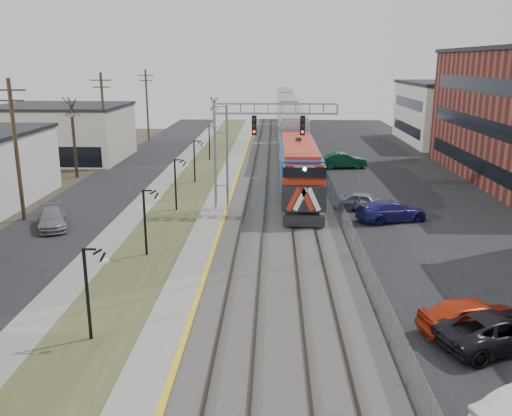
{
  "coord_description": "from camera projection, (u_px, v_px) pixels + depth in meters",
  "views": [
    {
      "loc": [
        3.46,
        -11.84,
        11.08
      ],
      "look_at": [
        2.41,
        19.38,
        2.6
      ],
      "focal_mm": 38.0,
      "sensor_mm": 36.0,
      "label": 1
    }
  ],
  "objects": [
    {
      "name": "fence",
      "position": [
        328.0,
        182.0,
        47.72
      ],
      "size": [
        0.04,
        120.0,
        1.6
      ],
      "primitive_type": "cube",
      "color": "gray",
      "rests_on": "ground"
    },
    {
      "name": "car_lot_f",
      "position": [
        343.0,
        161.0,
        57.8
      ],
      "size": [
        5.1,
        2.24,
        1.63
      ],
      "primitive_type": "imported",
      "rotation": [
        0.0,
        0.0,
        1.68
      ],
      "color": "#0C4026",
      "rests_on": "ground"
    },
    {
      "name": "track_far",
      "position": [
        297.0,
        188.0,
        47.94
      ],
      "size": [
        1.58,
        120.0,
        0.15
      ],
      "color": "#2D2119",
      "rests_on": "ballast_bed"
    },
    {
      "name": "car_lot_d",
      "position": [
        391.0,
        211.0,
        38.58
      ],
      "size": [
        5.5,
        3.5,
        1.48
      ],
      "primitive_type": "imported",
      "rotation": [
        0.0,
        0.0,
        1.87
      ],
      "color": "navy",
      "rests_on": "ground"
    },
    {
      "name": "street_west",
      "position": [
        107.0,
        189.0,
        48.56
      ],
      "size": [
        7.0,
        120.0,
        0.04
      ],
      "primitive_type": "cube",
      "color": "black",
      "rests_on": "ground"
    },
    {
      "name": "bare_trees",
      "position": [
        105.0,
        152.0,
        51.67
      ],
      "size": [
        12.3,
        42.3,
        5.95
      ],
      "color": "#382D23",
      "rests_on": "ground"
    },
    {
      "name": "train",
      "position": [
        288.0,
        119.0,
        78.68
      ],
      "size": [
        3.0,
        85.85,
        5.33
      ],
      "color": "#124697",
      "rests_on": "ground"
    },
    {
      "name": "track_near",
      "position": [
        257.0,
        187.0,
        48.05
      ],
      "size": [
        1.58,
        120.0,
        0.15
      ],
      "color": "#2D2119",
      "rests_on": "ballast_bed"
    },
    {
      "name": "utility_poles",
      "position": [
        17.0,
        152.0,
        37.71
      ],
      "size": [
        0.28,
        80.28,
        10.0
      ],
      "color": "#4C3823",
      "rests_on": "ground"
    },
    {
      "name": "grass_median",
      "position": [
        190.0,
        189.0,
        48.31
      ],
      "size": [
        4.0,
        120.0,
        0.06
      ],
      "primitive_type": "cube",
      "color": "#404826",
      "rests_on": "ground"
    },
    {
      "name": "sidewalk",
      "position": [
        157.0,
        189.0,
        48.41
      ],
      "size": [
        2.0,
        120.0,
        0.08
      ],
      "primitive_type": "cube",
      "color": "gray",
      "rests_on": "ground"
    },
    {
      "name": "ballast_bed",
      "position": [
        280.0,
        189.0,
        48.04
      ],
      "size": [
        8.0,
        120.0,
        0.2
      ],
      "primitive_type": "cube",
      "color": "#595651",
      "rests_on": "ground"
    },
    {
      "name": "signal_gantry",
      "position": [
        244.0,
        138.0,
        39.93
      ],
      "size": [
        9.0,
        1.07,
        8.15
      ],
      "color": "gray",
      "rests_on": "ground"
    },
    {
      "name": "car_lot_e",
      "position": [
        366.0,
        202.0,
        41.31
      ],
      "size": [
        4.29,
        3.03,
        1.36
      ],
      "primitive_type": "imported",
      "rotation": [
        0.0,
        0.0,
        1.17
      ],
      "color": "gray",
      "rests_on": "ground"
    },
    {
      "name": "platform_edge",
      "position": [
        234.0,
        187.0,
        48.13
      ],
      "size": [
        0.24,
        120.0,
        0.01
      ],
      "primitive_type": "cube",
      "color": "gold",
      "rests_on": "platform"
    },
    {
      "name": "platform",
      "position": [
        224.0,
        189.0,
        48.19
      ],
      "size": [
        2.0,
        120.0,
        0.24
      ],
      "primitive_type": "cube",
      "color": "gray",
      "rests_on": "ground"
    },
    {
      "name": "lampposts",
      "position": [
        146.0,
        222.0,
        31.68
      ],
      "size": [
        0.14,
        62.14,
        4.0
      ],
      "color": "black",
      "rests_on": "ground"
    },
    {
      "name": "parking_lot",
      "position": [
        416.0,
        191.0,
        47.67
      ],
      "size": [
        16.0,
        120.0,
        0.04
      ],
      "primitive_type": "cube",
      "color": "black",
      "rests_on": "ground"
    },
    {
      "name": "car_lot_a",
      "position": [
        473.0,
        318.0,
        22.51
      ],
      "size": [
        4.87,
        2.85,
        1.55
      ],
      "primitive_type": "imported",
      "rotation": [
        0.0,
        0.0,
        1.81
      ],
      "color": "#BC2D0E",
      "rests_on": "ground"
    },
    {
      "name": "car_street_b",
      "position": [
        52.0,
        219.0,
        37.02
      ],
      "size": [
        3.44,
        4.81,
        1.29
      ],
      "primitive_type": "imported",
      "rotation": [
        0.0,
        0.0,
        0.41
      ],
      "color": "gray",
      "rests_on": "ground"
    },
    {
      "name": "car_lot_c",
      "position": [
        498.0,
        332.0,
        21.48
      ],
      "size": [
        5.63,
        4.0,
        1.42
      ],
      "primitive_type": "imported",
      "rotation": [
        0.0,
        0.0,
        1.93
      ],
      "color": "black",
      "rests_on": "ground"
    }
  ]
}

